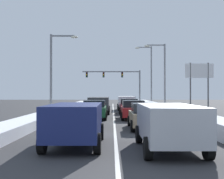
% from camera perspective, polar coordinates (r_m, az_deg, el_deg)
% --- Properties ---
extents(ground_plane, '(136.37, 136.37, 0.00)m').
position_cam_1_polar(ground_plane, '(25.94, 0.51, -5.28)').
color(ground_plane, '#333335').
extents(lane_stripe_between_right_lane_and_center_lane, '(0.14, 57.70, 0.01)m').
position_cam_1_polar(lane_stripe_between_right_lane_and_center_lane, '(31.17, 0.45, -4.48)').
color(lane_stripe_between_right_lane_and_center_lane, silver).
rests_on(lane_stripe_between_right_lane_and_center_lane, ground).
extents(snow_bank_right_shoulder, '(1.68, 57.70, 0.76)m').
position_cam_1_polar(snow_bank_right_shoulder, '(31.62, 10.12, -3.73)').
color(snow_bank_right_shoulder, white).
rests_on(snow_bank_right_shoulder, ground).
extents(snow_bank_left_shoulder, '(1.72, 57.70, 0.56)m').
position_cam_1_polar(snow_bank_left_shoulder, '(31.57, -9.24, -3.92)').
color(snow_bank_left_shoulder, white).
rests_on(snow_bank_left_shoulder, ground).
extents(suv_silver_right_lane_nearest, '(2.16, 4.90, 1.67)m').
position_cam_1_polar(suv_silver_right_lane_nearest, '(11.87, 10.37, -5.95)').
color(suv_silver_right_lane_nearest, '#B7BABF').
rests_on(suv_silver_right_lane_nearest, ground).
extents(sedan_tan_right_lane_second, '(2.00, 4.50, 1.51)m').
position_cam_1_polar(sedan_tan_right_lane_second, '(18.59, 6.35, -4.78)').
color(sedan_tan_right_lane_second, '#937F60').
rests_on(sedan_tan_right_lane_second, ground).
extents(sedan_red_right_lane_third, '(2.00, 4.50, 1.51)m').
position_cam_1_polar(sedan_red_right_lane_third, '(25.29, 3.99, -3.66)').
color(sedan_red_right_lane_third, maroon).
rests_on(sedan_red_right_lane_third, ground).
extents(sedan_maroon_right_lane_fourth, '(2.00, 4.50, 1.51)m').
position_cam_1_polar(sedan_maroon_right_lane_fourth, '(31.91, 3.22, -3.02)').
color(sedan_maroon_right_lane_fourth, maroon).
rests_on(sedan_maroon_right_lane_fourth, ground).
extents(suv_white_right_lane_fifth, '(2.16, 4.90, 1.67)m').
position_cam_1_polar(suv_white_right_lane_fifth, '(38.26, 2.77, -2.23)').
color(suv_white_right_lane_fifth, silver).
rests_on(suv_white_right_lane_fifth, ground).
extents(suv_navy_center_lane_nearest, '(2.16, 4.90, 1.67)m').
position_cam_1_polar(suv_navy_center_lane_nearest, '(12.71, -6.50, -5.60)').
color(suv_navy_center_lane_nearest, navy).
rests_on(suv_navy_center_lane_nearest, ground).
extents(sedan_black_center_lane_second, '(2.00, 4.50, 1.51)m').
position_cam_1_polar(sedan_black_center_lane_second, '(19.39, -5.11, -4.61)').
color(sedan_black_center_lane_second, black).
rests_on(sedan_black_center_lane_second, ground).
extents(sedan_green_center_lane_third, '(2.00, 4.50, 1.51)m').
position_cam_1_polar(sedan_green_center_lane_third, '(25.48, -2.99, -3.64)').
color(sedan_green_center_lane_third, '#1E5633').
rests_on(sedan_green_center_lane_third, ground).
extents(suv_charcoal_center_lane_fourth, '(2.16, 4.90, 1.67)m').
position_cam_1_polar(suv_charcoal_center_lane_fourth, '(31.60, -2.21, -2.58)').
color(suv_charcoal_center_lane_fourth, '#38383D').
rests_on(suv_charcoal_center_lane_fourth, ground).
extents(sedan_gray_center_lane_fifth, '(2.00, 4.50, 1.51)m').
position_cam_1_polar(sedan_gray_center_lane_fifth, '(38.58, -2.33, -2.59)').
color(sedan_gray_center_lane_fifth, slate).
rests_on(sedan_gray_center_lane_fifth, ground).
extents(traffic_light_gantry, '(10.60, 0.47, 6.20)m').
position_cam_1_polar(traffic_light_gantry, '(57.38, 1.50, 2.03)').
color(traffic_light_gantry, slate).
rests_on(traffic_light_gantry, ground).
extents(street_lamp_right_near, '(2.66, 0.36, 8.18)m').
position_cam_1_polar(street_lamp_right_near, '(39.55, 9.17, 3.45)').
color(street_lamp_right_near, gray).
rests_on(street_lamp_right_near, ground).
extents(street_lamp_right_mid, '(2.66, 0.36, 9.41)m').
position_cam_1_polar(street_lamp_right_mid, '(49.92, 6.92, 3.36)').
color(street_lamp_right_mid, gray).
rests_on(street_lamp_right_mid, ground).
extents(street_lamp_left_mid, '(2.66, 0.36, 7.61)m').
position_cam_1_polar(street_lamp_left_mid, '(30.05, -10.11, 4.15)').
color(street_lamp_left_mid, gray).
rests_on(street_lamp_left_mid, ground).
extents(roadside_sign_right, '(3.20, 0.16, 5.50)m').
position_cam_1_polar(roadside_sign_right, '(36.76, 15.68, 2.40)').
color(roadside_sign_right, '#59595B').
rests_on(roadside_sign_right, ground).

